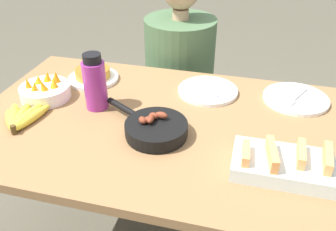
{
  "coord_description": "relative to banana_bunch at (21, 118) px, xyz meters",
  "views": [
    {
      "loc": [
        0.28,
        -1.07,
        1.51
      ],
      "look_at": [
        0.0,
        0.0,
        0.8
      ],
      "focal_mm": 38.0,
      "sensor_mm": 36.0,
      "label": 1
    }
  ],
  "objects": [
    {
      "name": "empty_plate_far_left",
      "position": [
        0.64,
        0.4,
        -0.01
      ],
      "size": [
        0.25,
        0.25,
        0.02
      ],
      "color": "white",
      "rests_on": "dining_table"
    },
    {
      "name": "melon_tray",
      "position": [
        0.94,
        -0.04,
        0.01
      ],
      "size": [
        0.3,
        0.17,
        0.09
      ],
      "color": "silver",
      "rests_on": "dining_table"
    },
    {
      "name": "dining_table",
      "position": [
        0.53,
        0.13,
        -0.13
      ],
      "size": [
        1.49,
        0.89,
        0.77
      ],
      "color": "olive",
      "rests_on": "ground_plane"
    },
    {
      "name": "empty_plate_near_front",
      "position": [
        1.0,
        0.42,
        -0.01
      ],
      "size": [
        0.26,
        0.26,
        0.02
      ],
      "color": "white",
      "rests_on": "dining_table"
    },
    {
      "name": "fruit_bowl_mango",
      "position": [
        -0.01,
        0.19,
        0.02
      ],
      "size": [
        0.2,
        0.2,
        0.11
      ],
      "color": "white",
      "rests_on": "dining_table"
    },
    {
      "name": "water_bottle",
      "position": [
        0.23,
        0.17,
        0.09
      ],
      "size": [
        0.09,
        0.09,
        0.23
      ],
      "color": "#992D89",
      "rests_on": "dining_table"
    },
    {
      "name": "person_figure",
      "position": [
        0.42,
        0.82,
        -0.32
      ],
      "size": [
        0.42,
        0.42,
        1.18
      ],
      "color": "black",
      "rests_on": "ground_plane"
    },
    {
      "name": "frittata_plate_center",
      "position": [
        0.11,
        0.38,
        0.0
      ],
      "size": [
        0.23,
        0.23,
        0.05
      ],
      "color": "white",
      "rests_on": "dining_table"
    },
    {
      "name": "skillet",
      "position": [
        0.5,
        0.05,
        0.01
      ],
      "size": [
        0.34,
        0.25,
        0.08
      ],
      "rotation": [
        0.0,
        0.0,
        2.61
      ],
      "color": "black",
      "rests_on": "dining_table"
    },
    {
      "name": "banana_bunch",
      "position": [
        0.0,
        0.0,
        0.0
      ],
      "size": [
        0.17,
        0.2,
        0.04
      ],
      "color": "yellow",
      "rests_on": "dining_table"
    }
  ]
}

